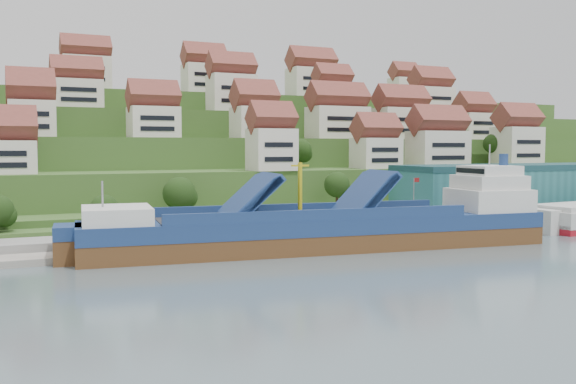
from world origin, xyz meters
name	(u,v)px	position (x,y,z in m)	size (l,w,h in m)	color
ground	(357,246)	(0.00, 0.00, 0.00)	(300.00, 300.00, 0.00)	slate
quay	(407,223)	(20.00, 15.00, 1.10)	(180.00, 14.00, 2.20)	gray
hillside	(185,164)	(0.00, 103.55, 10.66)	(260.00, 128.00, 31.00)	#2D4C1E
hillside_village	(256,111)	(7.06, 62.18, 25.11)	(156.42, 62.63, 28.93)	silver
hillside_trees	(240,143)	(-3.54, 45.06, 16.76)	(144.54, 61.88, 30.48)	#203C14
warehouse	(524,187)	(52.00, 17.00, 7.20)	(60.00, 15.00, 10.00)	#27686C
flagpole	(414,196)	(18.11, 10.00, 6.88)	(1.28, 0.16, 8.00)	gray
cargo_ship	(335,229)	(-4.87, -1.36, 3.12)	(73.84, 19.68, 16.13)	#57351A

